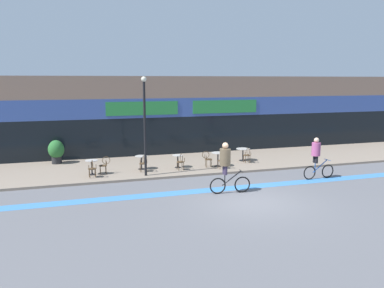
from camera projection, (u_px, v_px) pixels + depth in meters
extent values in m
plane|color=#5B5B60|center=(253.00, 202.00, 15.07)|extent=(120.00, 120.00, 0.00)
cube|color=gray|center=(198.00, 163.00, 21.90)|extent=(40.00, 5.50, 0.12)
cube|color=#7F6656|center=(177.00, 114.00, 25.96)|extent=(40.00, 4.00, 5.10)
cube|color=black|center=(185.00, 135.00, 24.31)|extent=(38.80, 0.10, 2.40)
cube|color=#334C93|center=(185.00, 107.00, 24.03)|extent=(39.20, 0.14, 1.20)
cube|color=#237A38|center=(143.00, 108.00, 23.18)|extent=(4.49, 0.08, 0.84)
cube|color=#237A38|center=(225.00, 107.00, 24.74)|extent=(4.49, 0.08, 0.84)
cube|color=#3D7AB7|center=(233.00, 188.00, 17.00)|extent=(36.00, 0.70, 0.01)
cylinder|color=black|center=(92.00, 174.00, 18.95)|extent=(0.35, 0.35, 0.02)
cylinder|color=black|center=(92.00, 168.00, 18.89)|extent=(0.07, 0.07, 0.73)
cylinder|color=#ADA8A3|center=(91.00, 160.00, 18.82)|extent=(0.63, 0.63, 0.02)
cylinder|color=black|center=(142.00, 169.00, 20.10)|extent=(0.36, 0.36, 0.02)
cylinder|color=black|center=(141.00, 163.00, 20.04)|extent=(0.07, 0.07, 0.71)
cylinder|color=#ADA8A3|center=(141.00, 156.00, 19.98)|extent=(0.66, 0.66, 0.02)
cylinder|color=black|center=(178.00, 167.00, 20.47)|extent=(0.33, 0.33, 0.02)
cylinder|color=black|center=(178.00, 162.00, 20.42)|extent=(0.07, 0.07, 0.68)
cylinder|color=#ADA8A3|center=(178.00, 155.00, 20.36)|extent=(0.61, 0.61, 0.02)
cylinder|color=black|center=(218.00, 166.00, 20.78)|extent=(0.40, 0.40, 0.02)
cylinder|color=black|center=(218.00, 160.00, 20.72)|extent=(0.07, 0.07, 0.75)
cylinder|color=#ADA8A3|center=(218.00, 153.00, 20.65)|extent=(0.73, 0.73, 0.02)
cylinder|color=black|center=(243.00, 160.00, 22.23)|extent=(0.44, 0.44, 0.02)
cylinder|color=black|center=(243.00, 155.00, 22.17)|extent=(0.07, 0.07, 0.71)
cylinder|color=#ADA8A3|center=(243.00, 149.00, 22.11)|extent=(0.80, 0.80, 0.02)
cylinder|color=#4C3823|center=(92.00, 169.00, 18.36)|extent=(0.43, 0.43, 0.03)
cylinder|color=#4C3823|center=(89.00, 173.00, 18.47)|extent=(0.03, 0.03, 0.42)
cylinder|color=#4C3823|center=(95.00, 172.00, 18.57)|extent=(0.03, 0.03, 0.42)
cylinder|color=#4C3823|center=(90.00, 174.00, 18.22)|extent=(0.03, 0.03, 0.42)
cylinder|color=#4C3823|center=(96.00, 174.00, 18.32)|extent=(0.03, 0.03, 0.42)
torus|color=#4C3823|center=(92.00, 164.00, 18.16)|extent=(0.06, 0.41, 0.41)
cylinder|color=#4C3823|center=(89.00, 167.00, 18.12)|extent=(0.03, 0.03, 0.23)
cylinder|color=#4C3823|center=(96.00, 167.00, 18.24)|extent=(0.03, 0.03, 0.23)
cylinder|color=#4C3823|center=(103.00, 166.00, 19.03)|extent=(0.41, 0.41, 0.03)
cylinder|color=#4C3823|center=(101.00, 171.00, 18.90)|extent=(0.03, 0.03, 0.42)
cylinder|color=#4C3823|center=(100.00, 169.00, 19.16)|extent=(0.03, 0.03, 0.42)
cylinder|color=#4C3823|center=(106.00, 170.00, 18.98)|extent=(0.03, 0.03, 0.42)
cylinder|color=#4C3823|center=(106.00, 169.00, 19.24)|extent=(0.03, 0.03, 0.42)
torus|color=#4C3823|center=(106.00, 160.00, 19.04)|extent=(0.41, 0.04, 0.41)
cylinder|color=#4C3823|center=(107.00, 164.00, 18.90)|extent=(0.03, 0.03, 0.23)
cylinder|color=#4C3823|center=(106.00, 162.00, 19.22)|extent=(0.03, 0.03, 0.23)
cylinder|color=#4C3823|center=(143.00, 163.00, 19.51)|extent=(0.40, 0.40, 0.03)
cylinder|color=#4C3823|center=(140.00, 167.00, 19.64)|extent=(0.03, 0.03, 0.42)
cylinder|color=#4C3823|center=(145.00, 167.00, 19.72)|extent=(0.03, 0.03, 0.42)
cylinder|color=#4C3823|center=(141.00, 168.00, 19.37)|extent=(0.03, 0.03, 0.42)
cylinder|color=#4C3823|center=(146.00, 168.00, 19.46)|extent=(0.03, 0.03, 0.42)
torus|color=#4C3823|center=(144.00, 159.00, 19.31)|extent=(0.03, 0.41, 0.41)
cylinder|color=#4C3823|center=(140.00, 162.00, 19.28)|extent=(0.03, 0.03, 0.23)
cylinder|color=#4C3823|center=(147.00, 162.00, 19.38)|extent=(0.03, 0.03, 0.23)
cylinder|color=#4C3823|center=(180.00, 162.00, 19.88)|extent=(0.43, 0.43, 0.03)
cylinder|color=#4C3823|center=(177.00, 166.00, 20.00)|extent=(0.03, 0.03, 0.42)
cylinder|color=#4C3823|center=(182.00, 165.00, 20.10)|extent=(0.03, 0.03, 0.42)
cylinder|color=#4C3823|center=(179.00, 167.00, 19.74)|extent=(0.03, 0.03, 0.42)
cylinder|color=#4C3823|center=(184.00, 166.00, 19.84)|extent=(0.03, 0.03, 0.42)
torus|color=#4C3823|center=(181.00, 158.00, 19.68)|extent=(0.06, 0.41, 0.41)
cylinder|color=#4C3823|center=(178.00, 160.00, 19.64)|extent=(0.03, 0.03, 0.23)
cylinder|color=#4C3823|center=(184.00, 160.00, 19.77)|extent=(0.03, 0.03, 0.23)
cylinder|color=#4C3823|center=(221.00, 161.00, 20.19)|extent=(0.42, 0.42, 0.03)
cylinder|color=#4C3823|center=(218.00, 164.00, 20.31)|extent=(0.03, 0.03, 0.42)
cylinder|color=#4C3823|center=(223.00, 164.00, 20.41)|extent=(0.03, 0.03, 0.42)
cylinder|color=#4C3823|center=(220.00, 165.00, 20.05)|extent=(0.03, 0.03, 0.42)
cylinder|color=#4C3823|center=(225.00, 165.00, 20.15)|extent=(0.03, 0.03, 0.42)
torus|color=#4C3823|center=(223.00, 157.00, 19.99)|extent=(0.05, 0.41, 0.41)
cylinder|color=#4C3823|center=(220.00, 159.00, 19.95)|extent=(0.03, 0.03, 0.23)
cylinder|color=#4C3823|center=(226.00, 159.00, 20.07)|extent=(0.03, 0.03, 0.23)
cylinder|color=#4C3823|center=(209.00, 159.00, 20.55)|extent=(0.44, 0.44, 0.03)
cylinder|color=#4C3823|center=(210.00, 163.00, 20.75)|extent=(0.03, 0.03, 0.42)
cylinder|color=#4C3823|center=(212.00, 164.00, 20.48)|extent=(0.03, 0.03, 0.42)
cylinder|color=#4C3823|center=(205.00, 163.00, 20.70)|extent=(0.03, 0.03, 0.42)
cylinder|color=#4C3823|center=(207.00, 164.00, 20.43)|extent=(0.03, 0.03, 0.42)
torus|color=#4C3823|center=(206.00, 155.00, 20.48)|extent=(0.41, 0.07, 0.41)
cylinder|color=#4C3823|center=(205.00, 156.00, 20.67)|extent=(0.03, 0.03, 0.23)
cylinder|color=#4C3823|center=(206.00, 158.00, 20.33)|extent=(0.03, 0.03, 0.23)
cylinder|color=#4C3823|center=(247.00, 155.00, 21.64)|extent=(0.42, 0.42, 0.03)
cylinder|color=#4C3823|center=(244.00, 159.00, 21.78)|extent=(0.03, 0.03, 0.42)
cylinder|color=#4C3823|center=(248.00, 158.00, 21.85)|extent=(0.03, 0.03, 0.42)
cylinder|color=#4C3823|center=(245.00, 160.00, 21.51)|extent=(0.03, 0.03, 0.42)
cylinder|color=#4C3823|center=(250.00, 159.00, 21.58)|extent=(0.03, 0.03, 0.42)
torus|color=#4C3823|center=(248.00, 151.00, 21.44)|extent=(0.05, 0.41, 0.41)
cylinder|color=#4C3823|center=(245.00, 154.00, 21.42)|extent=(0.03, 0.03, 0.23)
cylinder|color=#4C3823|center=(251.00, 154.00, 21.50)|extent=(0.03, 0.03, 0.23)
cylinder|color=#232326|center=(57.00, 160.00, 21.46)|extent=(0.55, 0.55, 0.44)
ellipsoid|color=#28662D|center=(56.00, 149.00, 21.36)|extent=(0.89, 0.89, 1.06)
cylinder|color=black|center=(145.00, 129.00, 18.39)|extent=(0.12, 0.12, 4.70)
sphere|color=beige|center=(144.00, 79.00, 17.98)|extent=(0.26, 0.26, 0.26)
torus|color=black|center=(328.00, 171.00, 18.75)|extent=(0.69, 0.08, 0.69)
torus|color=black|center=(310.00, 173.00, 18.41)|extent=(0.69, 0.08, 0.69)
cylinder|color=#23519E|center=(320.00, 166.00, 18.55)|extent=(0.83, 0.07, 0.62)
cylinder|color=#23519E|center=(315.00, 168.00, 18.46)|extent=(0.04, 0.04, 0.48)
cylinder|color=#23519E|center=(327.00, 160.00, 18.63)|extent=(0.04, 0.48, 0.03)
cylinder|color=black|center=(314.00, 159.00, 18.47)|extent=(0.15, 0.15, 0.36)
cylinder|color=black|center=(317.00, 160.00, 18.32)|extent=(0.15, 0.15, 0.36)
cylinder|color=#A84C7F|center=(316.00, 149.00, 18.31)|extent=(0.44, 0.44, 0.65)
sphere|color=beige|center=(317.00, 140.00, 18.23)|extent=(0.24, 0.24, 0.24)
torus|color=black|center=(242.00, 185.00, 16.30)|extent=(0.72, 0.13, 0.71)
torus|color=black|center=(218.00, 186.00, 16.09)|extent=(0.72, 0.13, 0.71)
cylinder|color=black|center=(231.00, 178.00, 16.16)|extent=(0.86, 0.13, 0.64)
cylinder|color=black|center=(225.00, 180.00, 16.11)|extent=(0.04, 0.04, 0.50)
cylinder|color=black|center=(241.00, 171.00, 16.19)|extent=(0.07, 0.48, 0.03)
cylinder|color=#382D47|center=(224.00, 169.00, 16.12)|extent=(0.18, 0.18, 0.40)
cylinder|color=#382D47|center=(226.00, 170.00, 15.95)|extent=(0.18, 0.18, 0.40)
cylinder|color=brown|center=(225.00, 157.00, 15.94)|extent=(0.51, 0.51, 0.72)
sphere|color=tan|center=(225.00, 146.00, 15.86)|extent=(0.27, 0.27, 0.27)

